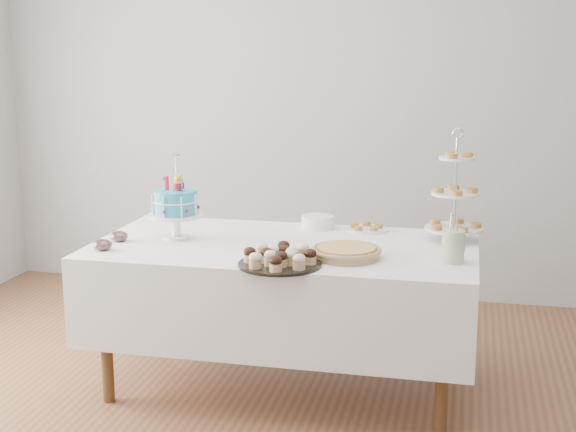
% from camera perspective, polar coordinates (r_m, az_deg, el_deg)
% --- Properties ---
extents(floor, '(5.00, 5.00, 0.00)m').
position_cam_1_polar(floor, '(4.04, -1.26, -13.70)').
color(floor, brown).
rests_on(floor, ground).
extents(walls, '(5.04, 4.04, 2.70)m').
position_cam_1_polar(walls, '(3.66, -1.36, 5.71)').
color(walls, '#A0A3A5').
rests_on(walls, floor).
extents(table, '(1.92, 1.02, 0.77)m').
position_cam_1_polar(table, '(4.11, -0.28, -5.09)').
color(table, white).
rests_on(table, floor).
extents(birthday_cake, '(0.28, 0.28, 0.44)m').
position_cam_1_polar(birthday_cake, '(4.18, -7.98, -0.03)').
color(birthday_cake, white).
rests_on(birthday_cake, table).
extents(cupcake_tray, '(0.38, 0.38, 0.09)m').
position_cam_1_polar(cupcake_tray, '(3.65, -0.58, -2.90)').
color(cupcake_tray, black).
rests_on(cupcake_tray, table).
extents(pie, '(0.34, 0.34, 0.05)m').
position_cam_1_polar(pie, '(3.79, 4.16, -2.54)').
color(pie, tan).
rests_on(pie, table).
extents(tiered_stand, '(0.30, 0.30, 0.58)m').
position_cam_1_polar(tiered_stand, '(4.16, 11.80, 1.52)').
color(tiered_stand, silver).
rests_on(tiered_stand, table).
extents(plate_stack, '(0.18, 0.18, 0.07)m').
position_cam_1_polar(plate_stack, '(4.40, 2.11, -0.43)').
color(plate_stack, white).
rests_on(plate_stack, table).
extents(pastry_plate, '(0.24, 0.24, 0.04)m').
position_cam_1_polar(pastry_plate, '(4.37, 5.61, -0.83)').
color(pastry_plate, white).
rests_on(pastry_plate, table).
extents(jam_bowl_a, '(0.09, 0.09, 0.06)m').
position_cam_1_polar(jam_bowl_a, '(4.03, -13.05, -2.02)').
color(jam_bowl_a, silver).
rests_on(jam_bowl_a, table).
extents(jam_bowl_b, '(0.09, 0.09, 0.05)m').
position_cam_1_polar(jam_bowl_b, '(4.20, -11.93, -1.42)').
color(jam_bowl_b, silver).
rests_on(jam_bowl_b, table).
extents(utensil_pitcher, '(0.11, 0.10, 0.23)m').
position_cam_1_polar(utensil_pitcher, '(3.77, 11.67, -2.05)').
color(utensil_pitcher, beige).
rests_on(utensil_pitcher, table).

